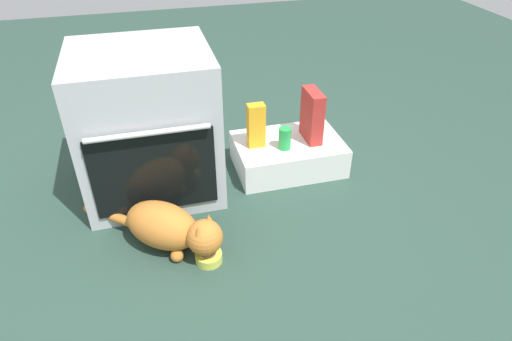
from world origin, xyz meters
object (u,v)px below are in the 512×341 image
food_bowl (209,256)px  soda_can (285,138)px  pantry_cabinet (288,154)px  juice_carton (256,126)px  cat (170,227)px  cereal_box (312,116)px  oven (148,124)px

food_bowl → soda_can: 0.77m
food_bowl → soda_can: soda_can is taller
pantry_cabinet → juice_carton: size_ratio=2.42×
food_bowl → juice_carton: juice_carton is taller
cat → cereal_box: 0.97m
pantry_cabinet → juice_carton: bearing=179.0°
oven → juice_carton: bearing=-0.8°
oven → juice_carton: oven is taller
oven → soda_can: 0.70m
cat → juice_carton: juice_carton is taller
juice_carton → cereal_box: cereal_box is taller
pantry_cabinet → food_bowl: (-0.55, -0.61, -0.06)m
food_bowl → juice_carton: (0.37, 0.61, 0.26)m
oven → cat: size_ratio=1.23×
pantry_cabinet → cat: bearing=-145.4°
soda_can → cereal_box: 0.20m
soda_can → juice_carton: bearing=154.0°
soda_can → cereal_box: cereal_box is taller
food_bowl → juice_carton: size_ratio=0.48×
soda_can → juice_carton: 0.16m
pantry_cabinet → cat: 0.85m
juice_carton → cereal_box: size_ratio=0.86×
pantry_cabinet → cereal_box: bearing=-1.0°
food_bowl → cat: (-0.15, 0.12, 0.09)m
cat → pantry_cabinet: bearing=74.8°
oven → cereal_box: oven is taller
soda_can → juice_carton: (-0.14, 0.07, 0.06)m
oven → soda_can: (0.68, -0.08, -0.14)m
soda_can → cat: bearing=-147.4°
pantry_cabinet → food_bowl: 0.82m
cat → soda_can: size_ratio=4.94×
oven → juice_carton: size_ratio=3.05×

